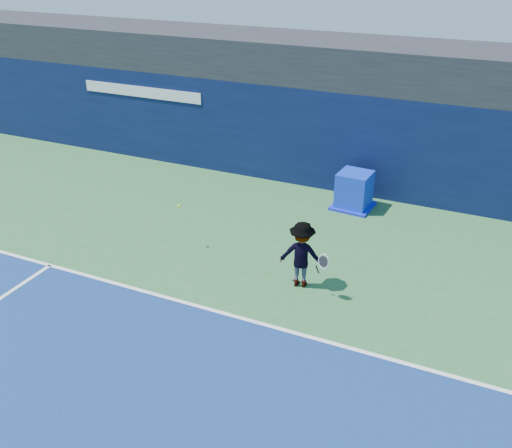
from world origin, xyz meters
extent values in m
plane|color=#2D6535|center=(0.00, 0.00, 0.00)|extent=(80.00, 80.00, 0.00)
cube|color=white|center=(0.00, 3.00, 0.01)|extent=(24.00, 0.10, 0.01)
cube|color=black|center=(0.00, 11.50, 3.60)|extent=(36.00, 3.00, 1.20)
cube|color=#0A1337|center=(0.00, 10.50, 1.50)|extent=(36.00, 1.00, 3.00)
cube|color=white|center=(-7.00, 9.99, 2.35)|extent=(4.50, 0.04, 0.35)
cube|color=#0D28BE|center=(0.60, 9.14, 0.52)|extent=(0.94, 0.94, 1.05)
cube|color=#0D19BC|center=(0.60, 9.14, 0.03)|extent=(1.17, 1.17, 0.07)
imported|color=white|center=(0.67, 4.69, 0.77)|extent=(1.07, 0.72, 1.54)
cylinder|color=black|center=(1.12, 4.44, 0.65)|extent=(0.07, 0.14, 0.24)
torus|color=silver|center=(1.26, 4.39, 0.90)|extent=(0.28, 0.16, 0.27)
cylinder|color=black|center=(1.26, 4.39, 0.90)|extent=(0.24, 0.12, 0.23)
sphere|color=#B0DB18|center=(-2.64, 5.07, 1.13)|extent=(0.08, 0.08, 0.08)
camera|label=1|loc=(4.21, -5.49, 6.96)|focal=40.00mm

